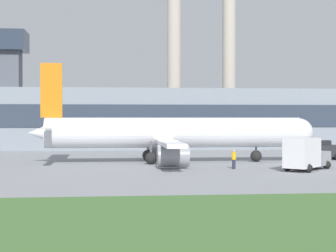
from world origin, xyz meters
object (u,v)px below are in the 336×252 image
at_px(airplane, 171,134).
at_px(ground_crew_person, 234,159).
at_px(pushback_tug, 325,151).
at_px(baggage_truck, 305,155).

relative_size(airplane, ground_crew_person, 17.00).
xyz_separation_m(airplane, pushback_tug, (16.80, 2.39, -1.90)).
relative_size(baggage_truck, ground_crew_person, 3.39).
distance_m(pushback_tug, ground_crew_person, 15.72).
bearing_deg(pushback_tug, baggage_truck, -118.38).
height_order(pushback_tug, ground_crew_person, pushback_tug).
distance_m(airplane, baggage_truck, 14.17).
height_order(pushback_tug, baggage_truck, baggage_truck).
bearing_deg(ground_crew_person, pushback_tug, 39.44).
bearing_deg(airplane, baggage_truck, -42.98).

